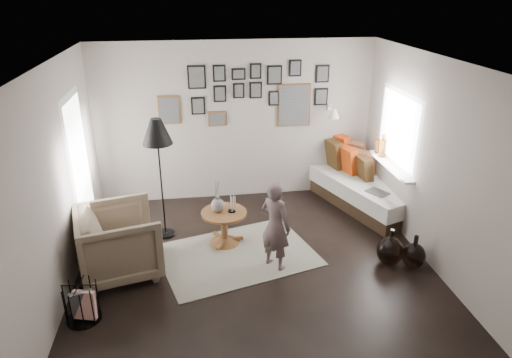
{
  "coord_description": "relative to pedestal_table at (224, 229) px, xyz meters",
  "views": [
    {
      "loc": [
        -0.72,
        -4.75,
        3.38
      ],
      "look_at": [
        0.05,
        0.5,
        1.1
      ],
      "focal_mm": 32.0,
      "sensor_mm": 36.0,
      "label": 1
    }
  ],
  "objects": [
    {
      "name": "ground",
      "position": [
        0.35,
        -0.82,
        -0.23
      ],
      "size": [
        4.8,
        4.8,
        0.0
      ],
      "primitive_type": "plane",
      "color": "black",
      "rests_on": "ground"
    },
    {
      "name": "wall_back",
      "position": [
        0.35,
        1.58,
        1.07
      ],
      "size": [
        4.5,
        0.0,
        4.5
      ],
      "primitive_type": "plane",
      "rotation": [
        1.57,
        0.0,
        0.0
      ],
      "color": "#A0948C",
      "rests_on": "ground"
    },
    {
      "name": "wall_front",
      "position": [
        0.35,
        -3.22,
        1.07
      ],
      "size": [
        4.5,
        0.0,
        4.5
      ],
      "primitive_type": "plane",
      "rotation": [
        -1.57,
        0.0,
        0.0
      ],
      "color": "#A0948C",
      "rests_on": "ground"
    },
    {
      "name": "wall_left",
      "position": [
        -1.9,
        -0.82,
        1.07
      ],
      "size": [
        0.0,
        4.8,
        4.8
      ],
      "primitive_type": "plane",
      "rotation": [
        1.57,
        0.0,
        1.57
      ],
      "color": "#A0948C",
      "rests_on": "ground"
    },
    {
      "name": "wall_right",
      "position": [
        2.6,
        -0.82,
        1.07
      ],
      "size": [
        0.0,
        4.8,
        4.8
      ],
      "primitive_type": "plane",
      "rotation": [
        1.57,
        0.0,
        -1.57
      ],
      "color": "#A0948C",
      "rests_on": "ground"
    },
    {
      "name": "ceiling",
      "position": [
        0.35,
        -0.82,
        2.37
      ],
      "size": [
        4.8,
        4.8,
        0.0
      ],
      "primitive_type": "plane",
      "rotation": [
        3.14,
        0.0,
        0.0
      ],
      "color": "white",
      "rests_on": "wall_back"
    },
    {
      "name": "door_left",
      "position": [
        -1.89,
        0.38,
        0.82
      ],
      "size": [
        0.0,
        2.14,
        2.14
      ],
      "color": "white",
      "rests_on": "wall_left"
    },
    {
      "name": "window_right",
      "position": [
        2.52,
        0.52,
        0.7
      ],
      "size": [
        0.15,
        1.32,
        1.3
      ],
      "color": "white",
      "rests_on": "wall_right"
    },
    {
      "name": "gallery_wall",
      "position": [
        0.64,
        1.56,
        1.51
      ],
      "size": [
        2.74,
        0.03,
        1.08
      ],
      "color": "brown",
      "rests_on": "wall_back"
    },
    {
      "name": "wall_sconce",
      "position": [
        1.9,
        1.31,
        1.23
      ],
      "size": [
        0.18,
        0.36,
        0.16
      ],
      "color": "white",
      "rests_on": "wall_back"
    },
    {
      "name": "rug",
      "position": [
        0.14,
        -0.34,
        -0.22
      ],
      "size": [
        2.3,
        1.88,
        0.01
      ],
      "primitive_type": "cube",
      "rotation": [
        0.0,
        0.0,
        0.27
      ],
      "color": "silver",
      "rests_on": "ground"
    },
    {
      "name": "pedestal_table",
      "position": [
        0.0,
        0.0,
        0.0
      ],
      "size": [
        0.63,
        0.63,
        0.49
      ],
      "rotation": [
        0.0,
        0.0,
        -0.22
      ],
      "color": "brown",
      "rests_on": "ground"
    },
    {
      "name": "vase",
      "position": [
        -0.08,
        0.02,
        0.4
      ],
      "size": [
        0.18,
        0.18,
        0.45
      ],
      "color": "black",
      "rests_on": "pedestal_table"
    },
    {
      "name": "candles",
      "position": [
        0.11,
        0.0,
        0.38
      ],
      "size": [
        0.11,
        0.11,
        0.23
      ],
      "color": "black",
      "rests_on": "pedestal_table"
    },
    {
      "name": "daybed",
      "position": [
        2.35,
        0.99,
        0.1
      ],
      "size": [
        1.55,
        2.25,
        1.03
      ],
      "rotation": [
        0.0,
        0.0,
        0.35
      ],
      "color": "black",
      "rests_on": "ground"
    },
    {
      "name": "magazine_on_daybed",
      "position": [
        2.35,
        0.34,
        0.25
      ],
      "size": [
        0.36,
        0.39,
        0.02
      ],
      "primitive_type": "cube",
      "rotation": [
        0.0,
        0.0,
        0.53
      ],
      "color": "black",
      "rests_on": "daybed"
    },
    {
      "name": "armchair",
      "position": [
        -1.34,
        -0.51,
        0.21
      ],
      "size": [
        1.16,
        1.14,
        0.88
      ],
      "primitive_type": "imported",
      "rotation": [
        0.0,
        0.0,
        1.82
      ],
      "color": "#70614B",
      "rests_on": "ground"
    },
    {
      "name": "armchair_cushion",
      "position": [
        -1.31,
        -0.46,
        0.25
      ],
      "size": [
        0.47,
        0.48,
        0.18
      ],
      "primitive_type": "cube",
      "rotation": [
        -0.21,
        0.0,
        0.21
      ],
      "color": "white",
      "rests_on": "armchair"
    },
    {
      "name": "floor_lamp",
      "position": [
        -0.83,
        0.36,
        1.28
      ],
      "size": [
        0.41,
        0.41,
        1.75
      ],
      "rotation": [
        0.0,
        0.0,
        -0.13
      ],
      "color": "black",
      "rests_on": "ground"
    },
    {
      "name": "magazine_basket",
      "position": [
        -1.65,
        -1.36,
        -0.01
      ],
      "size": [
        0.39,
        0.39,
        0.44
      ],
      "rotation": [
        0.0,
        0.0,
        -0.1
      ],
      "color": "black",
      "rests_on": "ground"
    },
    {
      "name": "demijohn_large",
      "position": [
        2.08,
        -0.83,
        -0.03
      ],
      "size": [
        0.34,
        0.34,
        0.51
      ],
      "color": "black",
      "rests_on": "ground"
    },
    {
      "name": "demijohn_small",
      "position": [
        2.35,
        -0.95,
        -0.05
      ],
      "size": [
        0.3,
        0.3,
        0.46
      ],
      "color": "black",
      "rests_on": "ground"
    },
    {
      "name": "child",
      "position": [
        0.6,
        -0.66,
        0.37
      ],
      "size": [
        0.5,
        0.51,
        1.19
      ],
      "primitive_type": "imported",
      "rotation": [
        0.0,
        0.0,
        2.29
      ],
      "color": "#614D4D",
      "rests_on": "ground"
    }
  ]
}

